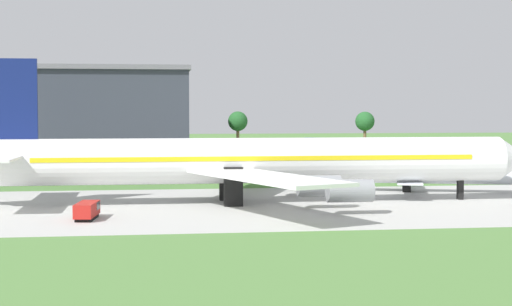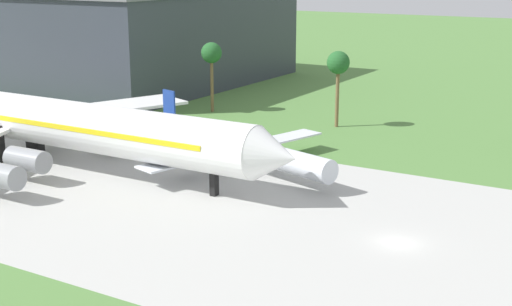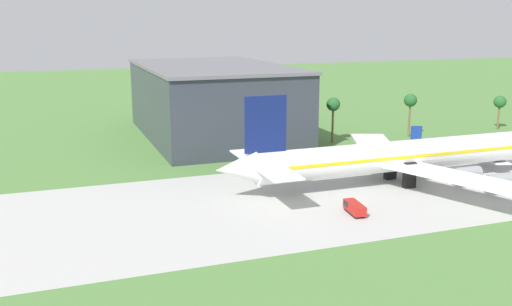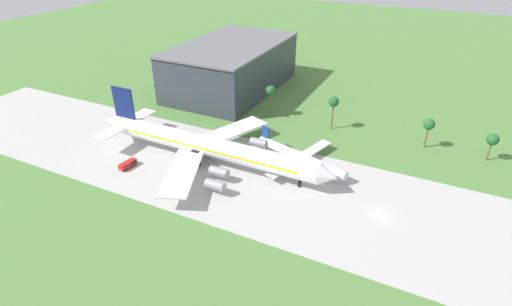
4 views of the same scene
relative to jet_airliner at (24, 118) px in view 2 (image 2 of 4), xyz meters
The scene contains 6 objects.
ground_plane 52.70m from the jet_airliner, ahead, with size 600.00×600.00×0.00m, color #517F3D.
taxiway_strip 52.70m from the jet_airliner, ahead, with size 320.00×44.00×0.02m.
jet_airliner is the anchor object (origin of this frame).
regional_aircraft 28.11m from the jet_airliner, 23.28° to the left, with size 31.06×28.20×8.14m.
terminal_building 63.45m from the jet_airliner, 112.46° to the left, with size 36.72×61.20×19.90m.
palm_tree_row 64.72m from the jet_airliner, 37.09° to the left, with size 94.88×3.60×12.11m.
Camera 2 is at (20.16, -59.87, 25.06)m, focal length 50.00 mm.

